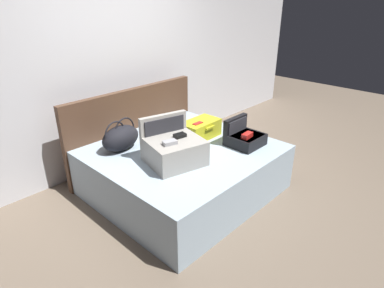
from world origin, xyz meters
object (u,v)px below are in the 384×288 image
Objects in this scene: hard_case_small at (244,137)px; bed at (184,170)px; duffel_bag at (121,138)px; hard_case_large at (174,148)px; pillow_near_headboard at (168,125)px; hard_case_medium at (200,129)px.

bed is at bearing 143.22° from hard_case_small.
duffel_bag is at bearing 138.88° from hard_case_small.
hard_case_large is 1.67× the size of hard_case_small.
bed is 4.67× the size of pillow_near_headboard.
hard_case_small is 0.77× the size of duffel_bag.
hard_case_medium is at bearing 110.34° from hard_case_small.
duffel_bag is (-0.86, 0.41, 0.04)m from hard_case_medium.
bed is 0.80m from duffel_bag.
bed is at bearing -113.62° from pillow_near_headboard.
hard_case_large is 1.32× the size of hard_case_medium.
pillow_near_headboard is at bearing 65.93° from hard_case_large.
hard_case_small is at bearing -41.34° from duffel_bag.
hard_case_medium is 0.54m from hard_case_small.
hard_case_small is (0.85, -0.27, -0.06)m from hard_case_large.
pillow_near_headboard reaches higher than bed.
hard_case_medium reaches higher than pillow_near_headboard.
pillow_near_headboard is at bearing -1.81° from duffel_bag.
hard_case_medium is 0.42m from pillow_near_headboard.
duffel_bag is at bearing 153.66° from hard_case_medium.
bed is at bearing -167.51° from hard_case_medium.
hard_case_medium reaches higher than bed.
pillow_near_headboard is (-0.17, 0.38, -0.01)m from hard_case_medium.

